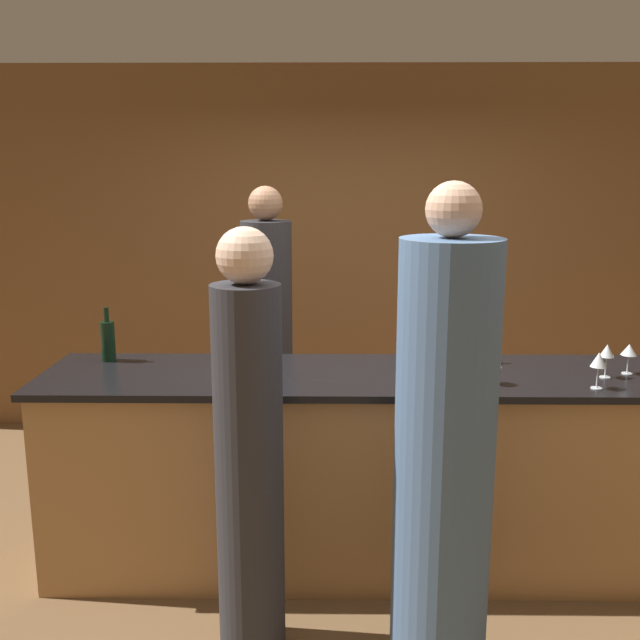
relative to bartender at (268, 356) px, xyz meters
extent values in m
plane|color=brown|center=(0.55, -0.78, -0.92)|extent=(14.00, 14.00, 0.00)
cube|color=brown|center=(0.55, 1.30, 0.48)|extent=(8.00, 0.06, 2.80)
cube|color=#B27F4C|center=(0.55, -0.78, -0.42)|extent=(3.16, 0.69, 1.00)
cube|color=black|center=(0.55, -0.78, 0.10)|extent=(3.22, 0.75, 0.04)
cylinder|color=#2D2D33|center=(0.00, 0.00, -0.05)|extent=(0.30, 0.30, 1.74)
sphere|color=#A37556|center=(0.00, 0.00, 0.92)|extent=(0.20, 0.20, 0.20)
cylinder|color=#4C6B93|center=(0.82, -1.62, -0.02)|extent=(0.39, 0.39, 1.79)
sphere|color=tan|center=(0.82, -1.62, 0.98)|extent=(0.21, 0.21, 0.21)
cylinder|color=#2D2D33|center=(0.04, -1.47, -0.12)|extent=(0.28, 0.28, 1.60)
sphere|color=beige|center=(0.04, -1.47, 0.79)|extent=(0.23, 0.23, 0.23)
cylinder|color=black|center=(-0.80, -0.56, 0.23)|extent=(0.07, 0.07, 0.21)
cylinder|color=black|center=(-0.80, -0.56, 0.37)|extent=(0.03, 0.03, 0.08)
cylinder|color=#19381E|center=(1.06, -0.57, 0.24)|extent=(0.08, 0.08, 0.23)
cylinder|color=#19381E|center=(1.06, -0.57, 0.40)|extent=(0.03, 0.03, 0.08)
cylinder|color=silver|center=(-0.09, -0.87, 0.12)|extent=(0.05, 0.05, 0.00)
cylinder|color=silver|center=(-0.09, -0.87, 0.17)|extent=(0.01, 0.01, 0.08)
cone|color=silver|center=(-0.09, -0.87, 0.25)|extent=(0.06, 0.06, 0.08)
cylinder|color=silver|center=(1.72, -0.85, 0.12)|extent=(0.05, 0.05, 0.00)
cylinder|color=silver|center=(1.72, -0.85, 0.18)|extent=(0.01, 0.01, 0.10)
cone|color=silver|center=(1.72, -0.85, 0.26)|extent=(0.07, 0.07, 0.06)
cylinder|color=silver|center=(0.87, -0.91, 0.12)|extent=(0.05, 0.05, 0.00)
cylinder|color=silver|center=(0.87, -0.91, 0.17)|extent=(0.01, 0.01, 0.08)
cone|color=silver|center=(0.87, -0.91, 0.25)|extent=(0.07, 0.07, 0.07)
cylinder|color=silver|center=(1.15, -0.96, 0.12)|extent=(0.05, 0.05, 0.00)
cylinder|color=silver|center=(1.15, -0.96, 0.17)|extent=(0.01, 0.01, 0.08)
cone|color=silver|center=(1.15, -0.96, 0.24)|extent=(0.08, 0.08, 0.07)
cylinder|color=silver|center=(1.86, -0.79, 0.12)|extent=(0.05, 0.05, 0.00)
cylinder|color=silver|center=(1.86, -0.79, 0.17)|extent=(0.01, 0.01, 0.09)
cone|color=silver|center=(1.86, -0.79, 0.25)|extent=(0.08, 0.08, 0.06)
cylinder|color=silver|center=(1.62, -1.03, 0.12)|extent=(0.05, 0.05, 0.00)
cylinder|color=silver|center=(1.62, -1.03, 0.18)|extent=(0.01, 0.01, 0.10)
cone|color=silver|center=(1.62, -1.03, 0.26)|extent=(0.07, 0.07, 0.07)
camera|label=1|loc=(0.37, -4.21, 1.12)|focal=40.00mm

